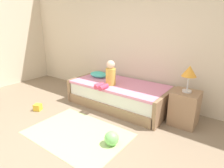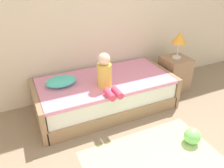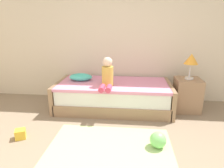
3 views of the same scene
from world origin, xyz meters
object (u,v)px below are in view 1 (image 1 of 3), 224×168
Objects in this scene: child_figure at (109,76)px; toy_block at (38,107)px; table_lamp at (189,72)px; toy_ball at (112,138)px; pillow at (99,74)px; bed at (119,95)px; nightstand at (185,108)px.

child_figure is 3.82× the size of toy_block.
table_lamp is 1.63m from toy_ball.
toy_ball is at bearing -44.40° from pillow.
toy_ball is at bearing -60.07° from bed.
bed is 3.52× the size of nightstand.
bed is 1.35m from nightstand.
toy_block is (-1.10, -0.95, -0.64)m from child_figure.
bed is at bearing -178.64° from nightstand.
bed is at bearing 44.82° from toy_block.
toy_block is (-0.55, -1.28, -0.50)m from pillow.
bed reaches higher than toy_ball.
table_lamp is at bearing 180.00° from nightstand.
toy_block is (-1.88, 0.02, -0.04)m from toy_ball.
pillow is at bearing 149.28° from child_figure.
nightstand reaches higher than bed.
toy_block is at bearing -113.30° from pillow.
table_lamp is 0.88× the size of child_figure.
toy_ball is (1.33, -1.30, -0.46)m from pillow.
bed is at bearing 119.93° from toy_ball.
toy_block is at bearing -139.20° from child_figure.
table_lamp reaches higher than bed.
nightstand reaches higher than toy_ball.
pillow is 2.07× the size of toy_ball.
toy_block is (-1.19, -1.18, -0.18)m from bed.
toy_ball is at bearing -51.41° from child_figure.
pillow is at bearing 178.04° from nightstand.
child_figure reaches higher than pillow.
child_figure is at bearing -169.71° from nightstand.
nightstand is 0.64m from table_lamp.
nightstand reaches higher than toy_block.
toy_ball is 1.59× the size of toy_block.
table_lamp is at bearing -1.96° from pillow.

